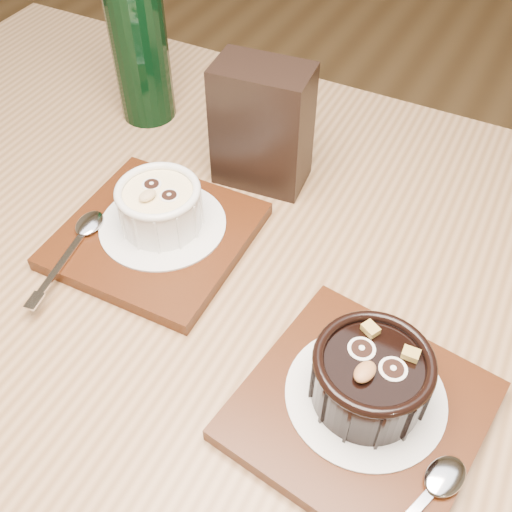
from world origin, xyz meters
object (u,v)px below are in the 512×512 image
(ramekin_white, at_px, (160,205))
(tray_right, at_px, (360,411))
(condiment_stand, at_px, (262,126))
(tray_left, at_px, (156,235))
(ramekin_dark, at_px, (371,376))
(table, at_px, (239,355))
(green_bottle, at_px, (139,42))

(ramekin_white, relative_size, tray_right, 0.47)
(ramekin_white, distance_m, condiment_stand, 0.14)
(tray_left, height_order, condiment_stand, condiment_stand)
(tray_right, bearing_deg, tray_left, 161.66)
(ramekin_white, xyz_separation_m, tray_right, (0.26, -0.10, -0.04))
(ramekin_dark, bearing_deg, condiment_stand, 145.70)
(tray_left, distance_m, ramekin_dark, 0.27)
(tray_right, relative_size, condiment_stand, 1.29)
(tray_left, relative_size, ramekin_dark, 1.93)
(tray_left, bearing_deg, ramekin_dark, -16.30)
(table, bearing_deg, condiment_stand, 110.67)
(green_bottle, bearing_deg, condiment_stand, -13.25)
(ramekin_white, relative_size, green_bottle, 0.33)
(table, relative_size, ramekin_dark, 13.05)
(ramekin_dark, relative_size, green_bottle, 0.37)
(ramekin_white, distance_m, green_bottle, 0.23)
(green_bottle, bearing_deg, ramekin_dark, -33.32)
(ramekin_white, relative_size, ramekin_dark, 0.91)
(tray_right, height_order, ramekin_dark, ramekin_dark)
(table, bearing_deg, ramekin_white, 159.69)
(ramekin_white, xyz_separation_m, ramekin_dark, (0.26, -0.09, 0.00))
(table, xyz_separation_m, ramekin_white, (-0.11, 0.04, 0.13))
(condiment_stand, height_order, green_bottle, green_bottle)
(ramekin_dark, height_order, condiment_stand, condiment_stand)
(table, height_order, green_bottle, green_bottle)
(tray_left, bearing_deg, tray_right, -18.34)
(tray_right, bearing_deg, table, 159.31)
(ramekin_white, bearing_deg, tray_left, -92.16)
(ramekin_white, bearing_deg, table, -7.72)
(tray_right, height_order, green_bottle, green_bottle)
(table, bearing_deg, tray_right, -20.69)
(tray_right, bearing_deg, green_bottle, 145.70)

